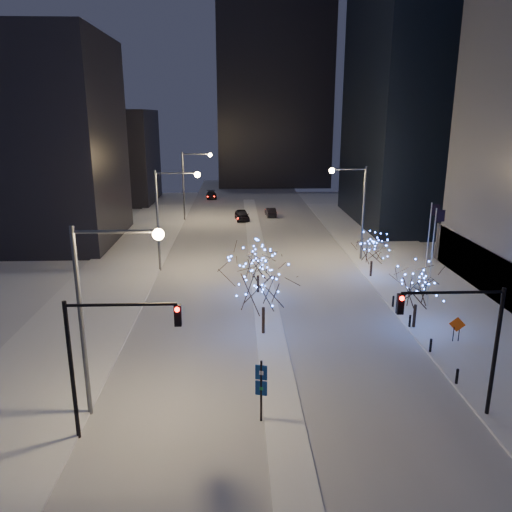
{
  "coord_description": "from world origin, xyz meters",
  "views": [
    {
      "loc": [
        -2.3,
        -21.07,
        14.92
      ],
      "look_at": [
        -0.9,
        14.23,
        5.0
      ],
      "focal_mm": 35.0,
      "sensor_mm": 36.0,
      "label": 1
    }
  ],
  "objects_px": {
    "holiday_tree_median_far": "(258,260)",
    "holiday_tree_plaza_near": "(417,286)",
    "traffic_signal_east": "(467,331)",
    "construction_sign": "(457,327)",
    "street_lamp_east": "(355,201)",
    "street_lamp_w_near": "(101,296)",
    "holiday_tree_median_near": "(263,282)",
    "wayfinding_sign": "(261,385)",
    "traffic_signal_west": "(104,347)",
    "car_near": "(242,215)",
    "holiday_tree_plaza_far": "(372,249)",
    "car_far": "(211,195)",
    "street_lamp_w_mid": "(168,206)",
    "car_mid": "(271,212)",
    "street_lamp_w_far": "(190,176)"
  },
  "relations": [
    {
      "from": "street_lamp_w_near",
      "to": "car_near",
      "type": "relative_size",
      "value": 2.15
    },
    {
      "from": "traffic_signal_west",
      "to": "holiday_tree_plaza_near",
      "type": "height_order",
      "value": "traffic_signal_west"
    },
    {
      "from": "wayfinding_sign",
      "to": "construction_sign",
      "type": "relative_size",
      "value": 1.91
    },
    {
      "from": "traffic_signal_west",
      "to": "holiday_tree_plaza_far",
      "type": "bearing_deg",
      "value": 51.69
    },
    {
      "from": "car_near",
      "to": "holiday_tree_median_far",
      "type": "height_order",
      "value": "holiday_tree_median_far"
    },
    {
      "from": "car_near",
      "to": "wayfinding_sign",
      "type": "distance_m",
      "value": 50.73
    },
    {
      "from": "street_lamp_east",
      "to": "street_lamp_w_near",
      "type": "bearing_deg",
      "value": -124.19
    },
    {
      "from": "traffic_signal_east",
      "to": "wayfinding_sign",
      "type": "bearing_deg",
      "value": 179.98
    },
    {
      "from": "street_lamp_w_far",
      "to": "car_near",
      "type": "relative_size",
      "value": 2.15
    },
    {
      "from": "holiday_tree_median_far",
      "to": "construction_sign",
      "type": "bearing_deg",
      "value": -38.59
    },
    {
      "from": "traffic_signal_east",
      "to": "car_mid",
      "type": "bearing_deg",
      "value": 96.32
    },
    {
      "from": "holiday_tree_median_far",
      "to": "holiday_tree_plaza_near",
      "type": "relative_size",
      "value": 0.93
    },
    {
      "from": "street_lamp_w_near",
      "to": "wayfinding_sign",
      "type": "relative_size",
      "value": 2.96
    },
    {
      "from": "holiday_tree_median_far",
      "to": "car_mid",
      "type": "bearing_deg",
      "value": 84.32
    },
    {
      "from": "holiday_tree_plaza_far",
      "to": "wayfinding_sign",
      "type": "xyz_separation_m",
      "value": [
        -11.66,
        -22.97,
        -0.72
      ]
    },
    {
      "from": "car_near",
      "to": "car_far",
      "type": "distance_m",
      "value": 21.33
    },
    {
      "from": "car_far",
      "to": "holiday_tree_plaza_near",
      "type": "relative_size",
      "value": 0.93
    },
    {
      "from": "car_mid",
      "to": "construction_sign",
      "type": "relative_size",
      "value": 2.23
    },
    {
      "from": "traffic_signal_east",
      "to": "holiday_tree_median_far",
      "type": "distance_m",
      "value": 21.18
    },
    {
      "from": "holiday_tree_median_far",
      "to": "holiday_tree_plaza_near",
      "type": "height_order",
      "value": "holiday_tree_plaza_near"
    },
    {
      "from": "street_lamp_w_near",
      "to": "wayfinding_sign",
      "type": "xyz_separation_m",
      "value": [
        7.78,
        -1.0,
        -4.43
      ]
    },
    {
      "from": "car_near",
      "to": "wayfinding_sign",
      "type": "bearing_deg",
      "value": -96.27
    },
    {
      "from": "holiday_tree_plaza_far",
      "to": "construction_sign",
      "type": "relative_size",
      "value": 2.29
    },
    {
      "from": "traffic_signal_east",
      "to": "construction_sign",
      "type": "xyz_separation_m",
      "value": [
        3.58,
        8.5,
        -3.55
      ]
    },
    {
      "from": "street_lamp_east",
      "to": "holiday_tree_median_near",
      "type": "xyz_separation_m",
      "value": [
        -10.58,
        -18.65,
        -2.5
      ]
    },
    {
      "from": "traffic_signal_east",
      "to": "car_near",
      "type": "distance_m",
      "value": 51.93
    },
    {
      "from": "holiday_tree_median_near",
      "to": "wayfinding_sign",
      "type": "height_order",
      "value": "holiday_tree_median_near"
    },
    {
      "from": "traffic_signal_west",
      "to": "holiday_tree_median_far",
      "type": "xyz_separation_m",
      "value": [
        7.94,
        19.89,
        -1.74
      ]
    },
    {
      "from": "street_lamp_w_near",
      "to": "traffic_signal_west",
      "type": "xyz_separation_m",
      "value": [
        0.5,
        -2.0,
        -1.74
      ]
    },
    {
      "from": "car_far",
      "to": "holiday_tree_median_far",
      "type": "relative_size",
      "value": 1.0
    },
    {
      "from": "traffic_signal_east",
      "to": "holiday_tree_plaza_near",
      "type": "xyz_separation_m",
      "value": [
        1.56,
        10.99,
        -1.45
      ]
    },
    {
      "from": "street_lamp_east",
      "to": "car_near",
      "type": "bearing_deg",
      "value": 118.08
    },
    {
      "from": "street_lamp_w_mid",
      "to": "street_lamp_w_far",
      "type": "height_order",
      "value": "same"
    },
    {
      "from": "car_mid",
      "to": "wayfinding_sign",
      "type": "bearing_deg",
      "value": 81.46
    },
    {
      "from": "car_mid",
      "to": "street_lamp_w_mid",
      "type": "bearing_deg",
      "value": 62.68
    },
    {
      "from": "car_far",
      "to": "holiday_tree_plaza_far",
      "type": "bearing_deg",
      "value": -74.62
    },
    {
      "from": "holiday_tree_plaza_far",
      "to": "car_far",
      "type": "bearing_deg",
      "value": 109.88
    },
    {
      "from": "street_lamp_w_near",
      "to": "car_far",
      "type": "distance_m",
      "value": 70.59
    },
    {
      "from": "car_far",
      "to": "holiday_tree_median_far",
      "type": "bearing_deg",
      "value": -87.46
    },
    {
      "from": "holiday_tree_median_far",
      "to": "traffic_signal_west",
      "type": "bearing_deg",
      "value": -111.77
    },
    {
      "from": "wayfinding_sign",
      "to": "car_near",
      "type": "bearing_deg",
      "value": 106.17
    },
    {
      "from": "street_lamp_w_near",
      "to": "wayfinding_sign",
      "type": "height_order",
      "value": "street_lamp_w_near"
    },
    {
      "from": "street_lamp_w_far",
      "to": "holiday_tree_median_far",
      "type": "height_order",
      "value": "street_lamp_w_far"
    },
    {
      "from": "car_mid",
      "to": "street_lamp_east",
      "type": "bearing_deg",
      "value": 101.83
    },
    {
      "from": "traffic_signal_west",
      "to": "car_near",
      "type": "bearing_deg",
      "value": 82.36
    },
    {
      "from": "traffic_signal_east",
      "to": "construction_sign",
      "type": "bearing_deg",
      "value": 67.15
    },
    {
      "from": "street_lamp_w_mid",
      "to": "car_far",
      "type": "relative_size",
      "value": 2.18
    },
    {
      "from": "construction_sign",
      "to": "wayfinding_sign",
      "type": "bearing_deg",
      "value": -132.41
    },
    {
      "from": "car_near",
      "to": "holiday_tree_median_far",
      "type": "relative_size",
      "value": 1.02
    },
    {
      "from": "street_lamp_w_near",
      "to": "traffic_signal_east",
      "type": "relative_size",
      "value": 1.43
    }
  ]
}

